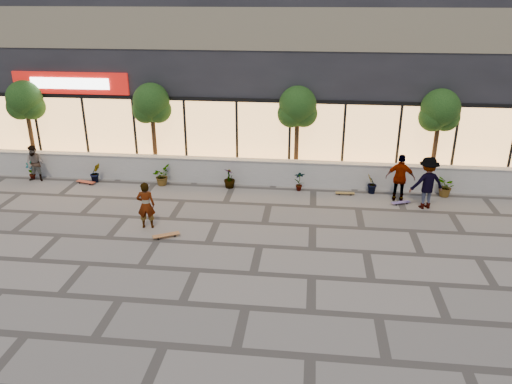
# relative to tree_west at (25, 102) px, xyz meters

# --- Properties ---
(ground) EXTENTS (80.00, 80.00, 0.00)m
(ground) POSITION_rel_tree_west_xyz_m (9.00, -7.70, -2.99)
(ground) COLOR gray
(ground) RESTS_ON ground
(planter_wall) EXTENTS (22.00, 0.42, 1.04)m
(planter_wall) POSITION_rel_tree_west_xyz_m (9.00, -0.70, -2.46)
(planter_wall) COLOR silver
(planter_wall) RESTS_ON ground
(retail_building) EXTENTS (24.00, 9.17, 8.50)m
(retail_building) POSITION_rel_tree_west_xyz_m (9.00, 4.79, 1.26)
(retail_building) COLOR black
(retail_building) RESTS_ON ground
(shrub_a) EXTENTS (0.43, 0.29, 0.81)m
(shrub_a) POSITION_rel_tree_west_xyz_m (0.50, -1.25, -2.58)
(shrub_a) COLOR black
(shrub_a) RESTS_ON ground
(shrub_b) EXTENTS (0.57, 0.57, 0.81)m
(shrub_b) POSITION_rel_tree_west_xyz_m (3.30, -1.25, -2.58)
(shrub_b) COLOR black
(shrub_b) RESTS_ON ground
(shrub_c) EXTENTS (0.68, 0.77, 0.81)m
(shrub_c) POSITION_rel_tree_west_xyz_m (6.10, -1.25, -2.58)
(shrub_c) COLOR black
(shrub_c) RESTS_ON ground
(shrub_d) EXTENTS (0.64, 0.64, 0.81)m
(shrub_d) POSITION_rel_tree_west_xyz_m (8.90, -1.25, -2.58)
(shrub_d) COLOR black
(shrub_d) RESTS_ON ground
(shrub_e) EXTENTS (0.46, 0.35, 0.81)m
(shrub_e) POSITION_rel_tree_west_xyz_m (11.70, -1.25, -2.58)
(shrub_e) COLOR black
(shrub_e) RESTS_ON ground
(shrub_f) EXTENTS (0.55, 0.57, 0.81)m
(shrub_f) POSITION_rel_tree_west_xyz_m (14.50, -1.25, -2.58)
(shrub_f) COLOR black
(shrub_f) RESTS_ON ground
(shrub_g) EXTENTS (0.77, 0.84, 0.81)m
(shrub_g) POSITION_rel_tree_west_xyz_m (17.30, -1.25, -2.58)
(shrub_g) COLOR black
(shrub_g) RESTS_ON ground
(tree_west) EXTENTS (1.60, 1.50, 3.92)m
(tree_west) POSITION_rel_tree_west_xyz_m (0.00, 0.00, 0.00)
(tree_west) COLOR #442D18
(tree_west) RESTS_ON ground
(tree_midwest) EXTENTS (1.60, 1.50, 3.92)m
(tree_midwest) POSITION_rel_tree_west_xyz_m (5.50, 0.00, 0.00)
(tree_midwest) COLOR #442D18
(tree_midwest) RESTS_ON ground
(tree_mideast) EXTENTS (1.60, 1.50, 3.92)m
(tree_mideast) POSITION_rel_tree_west_xyz_m (11.50, 0.00, 0.00)
(tree_mideast) COLOR #442D18
(tree_mideast) RESTS_ON ground
(tree_east) EXTENTS (1.60, 1.50, 3.92)m
(tree_east) POSITION_rel_tree_west_xyz_m (17.00, 0.00, 0.00)
(tree_east) COLOR #442D18
(tree_east) RESTS_ON ground
(skater_center) EXTENTS (0.64, 0.48, 1.61)m
(skater_center) POSITION_rel_tree_west_xyz_m (6.76, -5.16, -2.18)
(skater_center) COLOR white
(skater_center) RESTS_ON ground
(skater_left) EXTENTS (0.75, 0.59, 1.52)m
(skater_left) POSITION_rel_tree_west_xyz_m (0.81, -1.40, -2.22)
(skater_left) COLOR tan
(skater_left) RESTS_ON ground
(skater_right_near) EXTENTS (1.13, 0.64, 1.82)m
(skater_right_near) POSITION_rel_tree_west_xyz_m (15.45, -1.87, -2.08)
(skater_right_near) COLOR silver
(skater_right_near) RESTS_ON ground
(skater_right_far) EXTENTS (1.39, 1.02, 1.93)m
(skater_right_far) POSITION_rel_tree_west_xyz_m (16.30, -2.41, -2.02)
(skater_right_far) COLOR maroon
(skater_right_far) RESTS_ON ground
(skateboard_center) EXTENTS (0.87, 0.61, 0.10)m
(skateboard_center) POSITION_rel_tree_west_xyz_m (7.59, -5.82, -2.90)
(skateboard_center) COLOR #A06434
(skateboard_center) RESTS_ON ground
(skateboard_left) EXTENTS (0.86, 0.41, 0.10)m
(skateboard_left) POSITION_rel_tree_west_xyz_m (2.95, -1.50, -2.90)
(skateboard_left) COLOR #DB4929
(skateboard_left) RESTS_ON ground
(skateboard_right_near) EXTENTS (0.75, 0.23, 0.09)m
(skateboard_right_near) POSITION_rel_tree_west_xyz_m (13.49, -1.50, -2.91)
(skateboard_right_near) COLOR olive
(skateboard_right_near) RESTS_ON ground
(skateboard_right_far) EXTENTS (0.75, 0.46, 0.09)m
(skateboard_right_far) POSITION_rel_tree_west_xyz_m (15.50, -2.20, -2.91)
(skateboard_right_far) COLOR #645194
(skateboard_right_far) RESTS_ON ground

